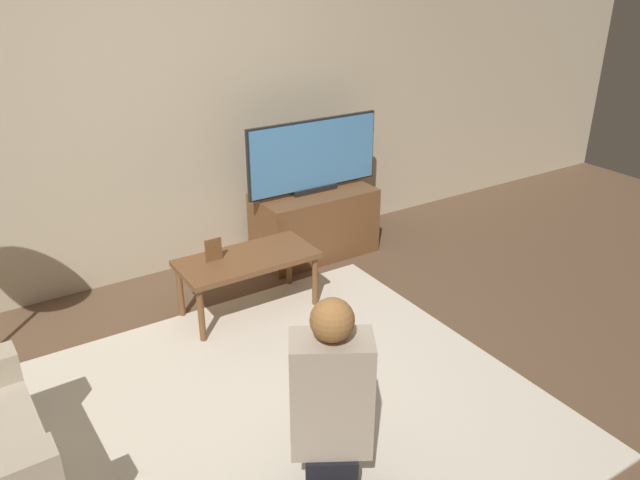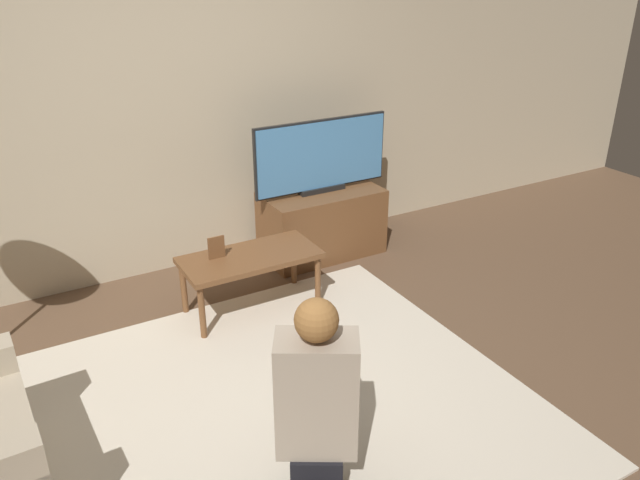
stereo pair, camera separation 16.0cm
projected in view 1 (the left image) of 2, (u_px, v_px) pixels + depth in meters
ground_plane at (291, 411)px, 3.28m from camera, size 10.00×10.00×0.00m
wall_back at (144, 98)px, 4.21m from camera, size 10.00×0.06×2.60m
rug at (291, 410)px, 3.27m from camera, size 2.48×2.39×0.02m
tv_stand at (314, 223)px, 4.90m from camera, size 0.92×0.49×0.52m
tv at (314, 156)px, 4.67m from camera, size 1.10×0.08×0.56m
coffee_table at (247, 263)px, 4.04m from camera, size 0.89×0.43×0.41m
person_kneeling at (331, 406)px, 2.57m from camera, size 0.60×0.79×0.98m
picture_frame at (213, 250)px, 3.94m from camera, size 0.11×0.01×0.15m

